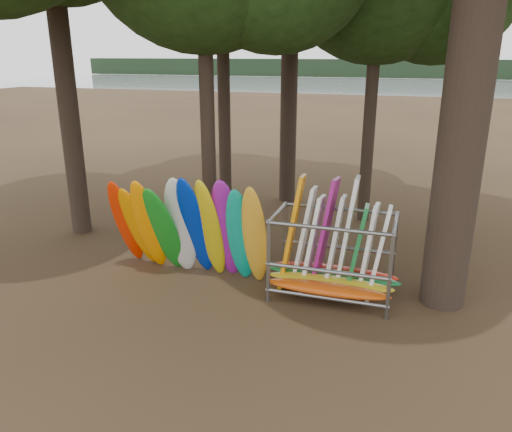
% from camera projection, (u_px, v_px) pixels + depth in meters
% --- Properties ---
extents(ground, '(120.00, 120.00, 0.00)m').
position_uv_depth(ground, '(227.00, 287.00, 12.33)').
color(ground, '#47331E').
rests_on(ground, ground).
extents(lake, '(160.00, 160.00, 0.00)m').
position_uv_depth(lake, '(387.00, 96.00, 66.60)').
color(lake, gray).
rests_on(lake, ground).
extents(far_shore, '(160.00, 4.00, 4.00)m').
position_uv_depth(far_shore, '(403.00, 69.00, 111.21)').
color(far_shore, black).
rests_on(far_shore, ground).
extents(kayak_row, '(4.30, 1.76, 2.89)m').
position_uv_depth(kayak_row, '(188.00, 229.00, 12.42)').
color(kayak_row, red).
rests_on(kayak_row, ground).
extents(storage_rack, '(3.20, 1.58, 2.87)m').
position_uv_depth(storage_rack, '(332.00, 258.00, 11.62)').
color(storage_rack, slate).
rests_on(storage_rack, ground).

